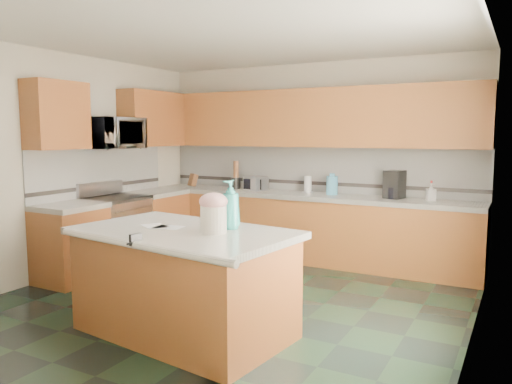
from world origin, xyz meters
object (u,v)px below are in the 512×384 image
Objects in this scene: soap_bottle_island at (231,204)px; toaster_oven at (256,184)px; knife_block at (193,180)px; coffee_maker at (395,184)px; island_top at (183,233)px; treat_jar at (214,219)px; island_base at (184,285)px.

soap_bottle_island is 1.29× the size of toaster_oven.
knife_block is 3.08m from coffee_maker.
treat_jar is at bearing 7.39° from island_top.
toaster_oven is 1.97m from coffee_maker.
toaster_oven is at bearing 113.84° from island_base.
soap_bottle_island reaches higher than coffee_maker.
knife_block is 0.59× the size of toaster_oven.
soap_bottle_island is 2.94m from toaster_oven.
knife_block is 1.11m from toaster_oven.
island_base is 0.81m from soap_bottle_island.
soap_bottle_island is 2.20× the size of knife_block.
island_base is 0.95× the size of island_top.
coffee_maker is at bearing 18.33° from knife_block.
island_top is 8.30× the size of treat_jar.
soap_bottle_island is at bearing 90.50° from treat_jar.
treat_jar reaches higher than knife_block.
soap_bottle_island is at bearing 40.84° from island_base.
soap_bottle_island is (0.34, 0.22, 0.24)m from island_top.
knife_block reaches higher than toaster_oven.
island_base is 3.20m from coffee_maker.
treat_jar is at bearing 7.39° from island_base.
toaster_oven is (-0.87, 2.90, 0.58)m from island_base.
treat_jar is 0.64× the size of coffee_maker.
toaster_oven is at bearing 17.77° from knife_block.
treat_jar reaches higher than island_base.
island_base is 4.23× the size of soap_bottle_island.
soap_bottle_island reaches higher than knife_block.
island_top is at bearing -48.32° from toaster_oven.
knife_block is at bearing 147.44° from soap_bottle_island.
island_top is 3.03m from toaster_oven.
knife_block is (-1.98, 2.90, 0.13)m from island_top.
coffee_maker reaches higher than island_top.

